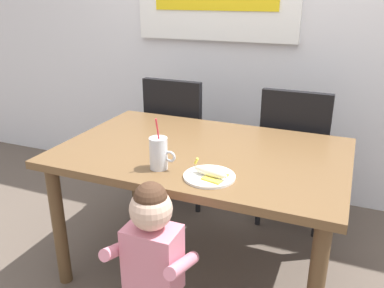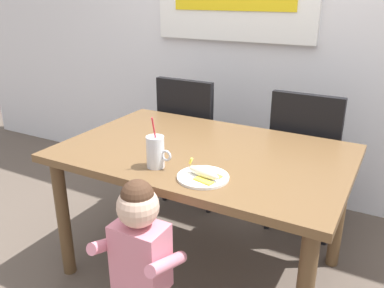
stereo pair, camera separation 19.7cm
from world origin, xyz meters
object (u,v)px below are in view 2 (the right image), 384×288
at_px(dining_chair_left, 193,134).
at_px(peeled_banana, 204,173).
at_px(dining_table, 204,166).
at_px(toddler_standing, 140,249).
at_px(snack_plate, 203,177).
at_px(dining_chair_right, 306,155).
at_px(milk_cup, 156,154).

relative_size(dining_chair_left, peeled_banana, 5.47).
distance_m(dining_chair_left, peeled_banana, 1.19).
height_order(dining_table, toddler_standing, toddler_standing).
bearing_deg(dining_chair_left, dining_table, 122.91).
relative_size(dining_table, snack_plate, 6.40).
height_order(dining_table, dining_chair_left, dining_chair_left).
relative_size(dining_table, dining_chair_left, 1.53).
bearing_deg(dining_table, dining_chair_left, 122.91).
xyz_separation_m(dining_chair_right, toddler_standing, (-0.35, -1.30, -0.02)).
bearing_deg(dining_table, toddler_standing, -87.39).
distance_m(dining_table, toddler_standing, 0.63).
relative_size(dining_chair_left, toddler_standing, 1.15).
height_order(milk_cup, snack_plate, milk_cup).
xyz_separation_m(dining_table, peeled_banana, (0.16, -0.31, 0.12)).
height_order(dining_chair_left, peeled_banana, dining_chair_left).
bearing_deg(snack_plate, milk_cup, 178.83).
distance_m(milk_cup, peeled_banana, 0.26).
bearing_deg(dining_chair_left, dining_chair_right, 179.90).
height_order(dining_chair_right, toddler_standing, dining_chair_right).
bearing_deg(peeled_banana, milk_cup, 176.91).
distance_m(dining_table, milk_cup, 0.35).
height_order(dining_table, dining_chair_right, dining_chair_right).
bearing_deg(peeled_banana, snack_plate, 135.95).
bearing_deg(dining_chair_left, snack_plate, 121.00).
xyz_separation_m(dining_chair_left, snack_plate, (0.59, -0.99, 0.21)).
distance_m(dining_table, peeled_banana, 0.37).
xyz_separation_m(dining_chair_right, peeled_banana, (-0.22, -1.00, 0.23)).
relative_size(dining_chair_right, milk_cup, 3.83).
relative_size(dining_table, milk_cup, 5.87).
relative_size(toddler_standing, snack_plate, 3.64).
distance_m(dining_table, dining_chair_right, 0.79).
xyz_separation_m(dining_chair_right, milk_cup, (-0.48, -0.98, 0.27)).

